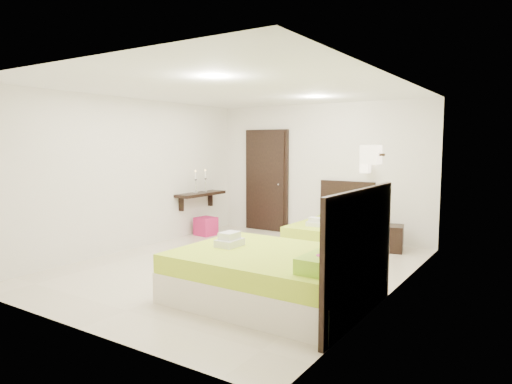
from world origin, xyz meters
The scene contains 7 objects.
floor centered at (0.00, 0.00, 0.00)m, with size 5.50×5.50×0.00m, color beige.
bed_single centered at (0.59, 1.93, 0.27)m, with size 1.08×1.80×1.48m.
bed_double centered at (1.24, -0.99, 0.32)m, with size 2.19×1.86×1.81m.
nightstand centered at (1.54, 2.23, 0.22)m, with size 0.50×0.44×0.44m, color black.
ottoman centered at (-1.94, 1.58, 0.18)m, with size 0.36×0.36×0.36m, color #A3154C.
door centered at (-1.20, 2.70, 1.05)m, with size 1.02×0.15×2.14m.
console_shelf centered at (-2.08, 1.60, 0.82)m, with size 0.35×1.20×0.78m.
Camera 1 is at (3.83, -5.42, 1.82)m, focal length 32.00 mm.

